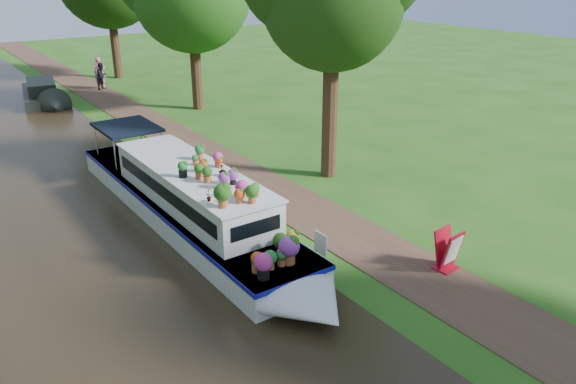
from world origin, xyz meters
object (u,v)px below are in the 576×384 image
at_px(plant_boat, 194,202).
at_px(pedestrian_pink, 100,73).
at_px(sandwich_board, 448,252).
at_px(pedestrian_dark, 102,76).
at_px(second_boat, 42,93).

distance_m(plant_boat, pedestrian_pink, 21.79).
relative_size(sandwich_board, pedestrian_dark, 0.66).
relative_size(pedestrian_pink, pedestrian_dark, 1.18).
height_order(plant_boat, pedestrian_dark, plant_boat).
bearing_deg(pedestrian_dark, pedestrian_pink, 56.41).
height_order(sandwich_board, pedestrian_dark, pedestrian_dark).
xyz_separation_m(second_boat, pedestrian_dark, (3.91, 1.40, 0.34)).
bearing_deg(pedestrian_pink, second_boat, -142.98).
xyz_separation_m(plant_boat, second_boat, (0.24, 19.61, -0.35)).
xyz_separation_m(plant_boat, pedestrian_pink, (4.15, 21.39, 0.13)).
bearing_deg(second_boat, sandwich_board, -71.07).
distance_m(sandwich_board, pedestrian_pink, 27.34).
relative_size(plant_boat, sandwich_board, 12.67).
relative_size(plant_boat, second_boat, 2.06).
bearing_deg(second_boat, pedestrian_pink, 34.63).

